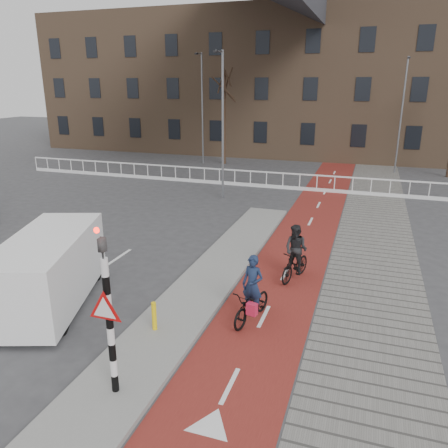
% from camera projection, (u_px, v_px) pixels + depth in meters
% --- Properties ---
extents(ground, '(120.00, 120.00, 0.00)m').
position_uv_depth(ground, '(183.00, 347.00, 10.47)').
color(ground, '#38383A').
rests_on(ground, ground).
extents(bike_lane, '(2.50, 60.00, 0.01)m').
position_uv_depth(bike_lane, '(307.00, 228.00, 19.03)').
color(bike_lane, maroon).
rests_on(bike_lane, ground).
extents(sidewalk, '(3.00, 60.00, 0.01)m').
position_uv_depth(sidewalk, '(375.00, 235.00, 18.18)').
color(sidewalk, slate).
rests_on(sidewalk, ground).
extents(curb_island, '(1.80, 16.00, 0.12)m').
position_uv_depth(curb_island, '(213.00, 275.00, 14.27)').
color(curb_island, gray).
rests_on(curb_island, ground).
extents(traffic_signal, '(0.80, 0.80, 3.68)m').
position_uv_depth(traffic_signal, '(108.00, 308.00, 8.22)').
color(traffic_signal, black).
rests_on(traffic_signal, curb_island).
extents(bollard, '(0.12, 0.12, 0.75)m').
position_uv_depth(bollard, '(154.00, 316.00, 10.88)').
color(bollard, yellow).
rests_on(bollard, curb_island).
extents(cyclist_near, '(1.02, 1.85, 1.84)m').
position_uv_depth(cyclist_near, '(252.00, 300.00, 11.42)').
color(cyclist_near, black).
rests_on(cyclist_near, bike_lane).
extents(cyclist_far, '(0.97, 1.74, 1.82)m').
position_uv_depth(cyclist_far, '(295.00, 257.00, 13.83)').
color(cyclist_far, black).
rests_on(cyclist_far, bike_lane).
extents(van, '(3.30, 5.05, 2.02)m').
position_uv_depth(van, '(49.00, 270.00, 12.19)').
color(van, white).
rests_on(van, ground).
extents(railing, '(28.00, 0.10, 0.99)m').
position_uv_depth(railing, '(219.00, 179.00, 27.22)').
color(railing, silver).
rests_on(railing, ground).
extents(townhouse_row, '(46.00, 10.00, 15.90)m').
position_uv_depth(townhouse_row, '(298.00, 61.00, 37.83)').
color(townhouse_row, '#7F6047').
rests_on(townhouse_row, ground).
extents(tree_mid, '(0.30, 0.30, 6.91)m').
position_uv_depth(tree_mid, '(224.00, 119.00, 33.24)').
color(tree_mid, '#332116').
rests_on(tree_mid, ground).
extents(streetlight_near, '(0.12, 0.12, 7.62)m').
position_uv_depth(streetlight_near, '(223.00, 127.00, 22.89)').
color(streetlight_near, slate).
rests_on(streetlight_near, ground).
extents(streetlight_left, '(0.12, 0.12, 8.17)m').
position_uv_depth(streetlight_left, '(202.00, 110.00, 33.18)').
color(streetlight_left, slate).
rests_on(streetlight_left, ground).
extents(streetlight_right, '(0.12, 0.12, 7.71)m').
position_uv_depth(streetlight_right, '(401.00, 117.00, 29.61)').
color(streetlight_right, slate).
rests_on(streetlight_right, ground).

